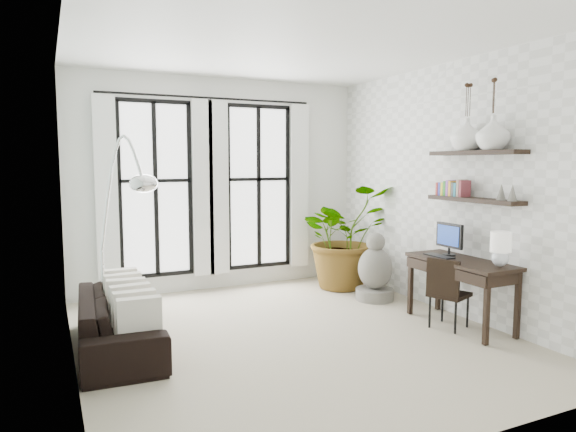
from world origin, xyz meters
TOP-DOWN VIEW (x-y plane):
  - floor at (0.00, 0.00)m, footprint 5.00×5.00m
  - ceiling at (0.00, 0.00)m, footprint 5.00×5.00m
  - wall_left at (-2.25, 0.00)m, footprint 0.00×5.00m
  - wall_right at (2.25, 0.00)m, footprint 0.00×5.00m
  - wall_back at (0.00, 2.50)m, footprint 4.50×0.00m
  - windows at (-0.20, 2.43)m, footprint 3.26×0.13m
  - wall_shelves at (2.11, -0.50)m, footprint 0.25×1.30m
  - sofa at (-1.80, 0.42)m, footprint 0.89×2.02m
  - throw_pillows at (-1.70, 0.42)m, footprint 0.40×1.52m
  - plant at (1.71, 1.70)m, footprint 1.53×1.35m
  - desk at (1.94, -0.58)m, footprint 0.57×1.35m
  - desk_chair at (1.72, -0.56)m, footprint 0.52×0.52m
  - arc_lamp at (-1.69, 0.67)m, footprint 0.72×0.74m
  - buddha at (1.72, 0.87)m, footprint 0.53×0.53m
  - vase_a at (2.11, -0.79)m, footprint 0.37×0.37m
  - vase_b at (2.11, -0.39)m, footprint 0.37×0.37m

SIDE VIEW (x-z plane):
  - floor at x=0.00m, z-range 0.00..0.00m
  - sofa at x=-1.80m, z-range 0.00..0.58m
  - buddha at x=1.72m, z-range -0.08..0.88m
  - desk_chair at x=1.72m, z-range 0.06..0.90m
  - throw_pillows at x=-1.70m, z-range 0.30..0.70m
  - desk at x=1.94m, z-range 0.15..1.34m
  - plant at x=1.71m, z-range 0.00..1.60m
  - windows at x=-0.20m, z-range 0.24..2.88m
  - wall_left at x=-2.25m, z-range -0.90..4.10m
  - wall_right at x=2.25m, z-range -0.90..4.10m
  - wall_back at x=0.00m, z-range -0.65..3.85m
  - arc_lamp at x=-1.69m, z-range 0.56..2.79m
  - wall_shelves at x=2.11m, z-range 1.43..2.03m
  - vase_a at x=2.11m, z-range 2.07..2.46m
  - vase_b at x=2.11m, z-range 2.07..2.46m
  - ceiling at x=0.00m, z-range 3.20..3.20m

